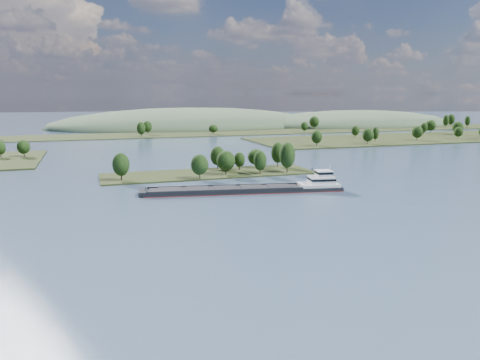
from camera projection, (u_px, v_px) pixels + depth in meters
name	position (u px, v px, depth m)	size (l,w,h in m)	color
ground	(251.00, 201.00, 166.25)	(1800.00, 1800.00, 0.00)	#3E546B
tree_island	(223.00, 165.00, 222.13)	(100.00, 32.76, 15.77)	black
right_bank	(434.00, 137.00, 404.97)	(320.00, 90.00, 14.29)	black
back_shoreline	(159.00, 134.00, 430.42)	(900.00, 60.00, 15.48)	black
hill_east	(356.00, 125.00, 572.87)	(260.00, 140.00, 36.00)	#40553A
hill_west	(190.00, 127.00, 539.69)	(320.00, 160.00, 44.00)	#40553A
cargo_barge	(257.00, 188.00, 182.31)	(79.32, 22.40, 10.66)	black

